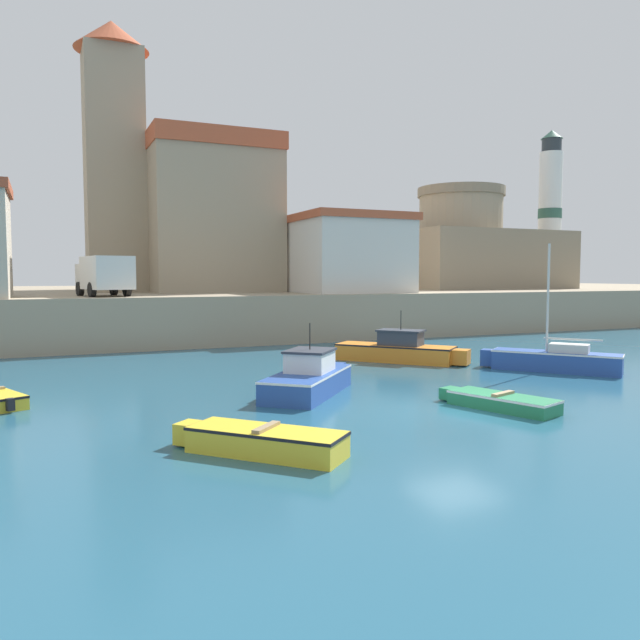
# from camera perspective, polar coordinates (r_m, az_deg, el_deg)

# --- Properties ---
(ground_plane) EXTENTS (200.00, 200.00, 0.00)m
(ground_plane) POSITION_cam_1_polar(r_m,az_deg,el_deg) (19.05, 12.26, -8.17)
(ground_plane) COLOR #235670
(quay_seawall) EXTENTS (120.00, 40.00, 2.85)m
(quay_seawall) POSITION_cam_1_polar(r_m,az_deg,el_deg) (54.74, -12.29, 1.31)
(quay_seawall) COLOR gray
(quay_seawall) RESTS_ON ground
(dinghy_green_0) EXTENTS (2.14, 3.85, 0.52)m
(dinghy_green_0) POSITION_cam_1_polar(r_m,az_deg,el_deg) (19.70, 16.09, -7.11)
(dinghy_green_0) COLOR #237A4C
(dinghy_green_0) RESTS_ON ground
(motorboat_orange_1) EXTENTS (4.95, 5.50, 2.39)m
(motorboat_orange_1) POSITION_cam_1_polar(r_m,az_deg,el_deg) (29.25, 7.21, -2.74)
(motorboat_orange_1) COLOR orange
(motorboat_orange_1) RESTS_ON ground
(motorboat_blue_2) EXTENTS (4.64, 4.96, 2.41)m
(motorboat_blue_2) POSITION_cam_1_polar(r_m,az_deg,el_deg) (21.26, -0.96, -5.31)
(motorboat_blue_2) COLOR #284C9E
(motorboat_blue_2) RESTS_ON ground
(sailboat_blue_3) EXTENTS (4.18, 5.07, 5.33)m
(sailboat_blue_3) POSITION_cam_1_polar(r_m,az_deg,el_deg) (27.88, 20.60, -3.39)
(sailboat_blue_3) COLOR #284C9E
(sailboat_blue_3) RESTS_ON ground
(dinghy_yellow_5) EXTENTS (3.48, 3.65, 0.67)m
(dinghy_yellow_5) POSITION_cam_1_polar(r_m,az_deg,el_deg) (14.34, -5.35, -10.88)
(dinghy_yellow_5) COLOR yellow
(dinghy_yellow_5) RESTS_ON ground
(church) EXTENTS (13.23, 16.65, 18.53)m
(church) POSITION_cam_1_polar(r_m,az_deg,el_deg) (49.27, -12.26, 9.84)
(church) COLOR gray
(church) RESTS_ON quay_seawall
(fortress) EXTENTS (14.44, 14.44, 9.09)m
(fortress) POSITION_cam_1_polar(r_m,az_deg,el_deg) (58.84, 12.69, 5.97)
(fortress) COLOR gray
(fortress) RESTS_ON quay_seawall
(lighthouse) EXTENTS (2.12, 2.12, 14.44)m
(lighthouse) POSITION_cam_1_polar(r_m,az_deg,el_deg) (62.18, 20.28, 9.28)
(lighthouse) COLOR silver
(lighthouse) RESTS_ON quay_seawall
(harbor_shed_mid_row) EXTENTS (7.30, 6.69, 5.26)m
(harbor_shed_mid_row) POSITION_cam_1_polar(r_m,az_deg,el_deg) (42.45, 2.73, 6.12)
(harbor_shed_mid_row) COLOR silver
(harbor_shed_mid_row) RESTS_ON quay_seawall
(truck_on_quay) EXTENTS (2.90, 4.63, 2.20)m
(truck_on_quay) POSITION_cam_1_polar(r_m,az_deg,el_deg) (36.66, -19.11, 3.96)
(truck_on_quay) COLOR silver
(truck_on_quay) RESTS_ON quay_seawall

